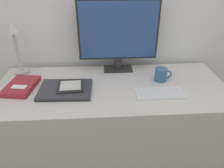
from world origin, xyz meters
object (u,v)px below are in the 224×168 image
coffee_mug (161,74)px  ereader (71,86)px  keyboard (160,93)px  notebook (21,86)px  monitor (118,34)px  desk_lamp (15,40)px  laptop (66,90)px

coffee_mug → ereader: bearing=-171.8°
keyboard → coffee_mug: 0.18m
notebook → monitor: bearing=20.2°
desk_lamp → coffee_mug: 0.97m
keyboard → ereader: bearing=170.6°
ereader → notebook: (-0.30, 0.04, -0.01)m
monitor → coffee_mug: 0.39m
ereader → keyboard: bearing=-9.4°
ereader → desk_lamp: 0.49m
monitor → notebook: size_ratio=2.09×
monitor → notebook: monitor is taller
coffee_mug → monitor: bearing=146.0°
keyboard → coffee_mug: (0.05, 0.17, 0.04)m
monitor → ereader: (-0.31, -0.26, -0.24)m
desk_lamp → ereader: bearing=-34.7°
keyboard → laptop: 0.56m
monitor → keyboard: size_ratio=1.94×
monitor → coffee_mug: (0.27, -0.18, -0.22)m
keyboard → desk_lamp: bearing=159.2°
monitor → laptop: 0.51m
desk_lamp → laptop: bearing=-38.6°
monitor → coffee_mug: size_ratio=4.78×
ereader → coffee_mug: size_ratio=1.47×
desk_lamp → notebook: desk_lamp is taller
ereader → notebook: same height
coffee_mug → desk_lamp: bearing=169.9°
ereader → coffee_mug: 0.58m
laptop → notebook: size_ratio=1.24×
laptop → desk_lamp: (-0.33, 0.27, 0.23)m
monitor → ereader: 0.47m
laptop → coffee_mug: bearing=9.1°
monitor → keyboard: bearing=-58.4°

